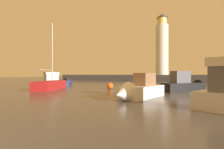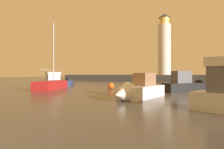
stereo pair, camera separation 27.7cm
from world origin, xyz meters
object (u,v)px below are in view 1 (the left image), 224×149
at_px(motorboat_0, 58,81).
at_px(motorboat_6, 138,90).
at_px(sailboat_moored, 50,85).
at_px(mooring_buoy, 110,86).
at_px(lighthouse, 162,46).
at_px(motorboat_3, 188,85).

distance_m(motorboat_0, motorboat_6, 19.82).
height_order(sailboat_moored, mooring_buoy, sailboat_moored).
bearing_deg(sailboat_moored, lighthouse, 77.40).
xyz_separation_m(motorboat_3, motorboat_6, (-3.05, -8.27, -0.07)).
xyz_separation_m(lighthouse, sailboat_moored, (-7.47, -33.44, -9.00)).
relative_size(motorboat_0, sailboat_moored, 0.72).
xyz_separation_m(motorboat_0, motorboat_3, (20.16, -1.74, -0.01)).
bearing_deg(mooring_buoy, motorboat_0, 165.62).
bearing_deg(motorboat_3, motorboat_0, 175.07).
bearing_deg(motorboat_3, sailboat_moored, -163.80).
bearing_deg(motorboat_6, motorboat_0, 149.67).
height_order(motorboat_0, mooring_buoy, motorboat_0).
bearing_deg(motorboat_6, sailboat_moored, 163.69).
bearing_deg(lighthouse, mooring_buoy, -91.57).
bearing_deg(motorboat_3, mooring_buoy, -173.03).
relative_size(motorboat_0, mooring_buoy, 7.43).
relative_size(motorboat_6, sailboat_moored, 0.73).
bearing_deg(lighthouse, motorboat_0, -113.71).
xyz_separation_m(motorboat_0, motorboat_6, (17.11, -10.01, -0.07)).
height_order(motorboat_0, sailboat_moored, sailboat_moored).
xyz_separation_m(motorboat_6, sailboat_moored, (-12.67, 3.71, -0.08)).
relative_size(motorboat_6, mooring_buoy, 7.48).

